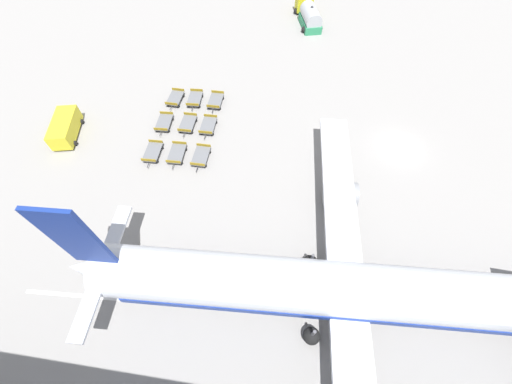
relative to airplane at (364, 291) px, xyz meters
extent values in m
plane|color=gray|center=(-17.63, 5.64, -3.08)|extent=(500.00, 500.00, 0.00)
cylinder|color=silver|center=(-0.03, 0.58, 0.18)|extent=(6.22, 40.66, 3.93)
cone|color=silver|center=(1.11, -19.64, 0.18)|extent=(4.00, 4.92, 3.74)
cube|color=navy|center=(1.07, -18.90, 5.53)|extent=(0.45, 2.96, 6.77)
cube|color=silver|center=(1.08, -19.08, 0.77)|extent=(10.39, 1.70, 0.24)
cube|color=silver|center=(0.06, -1.04, -0.71)|extent=(37.05, 4.87, 0.44)
cylinder|color=gray|center=(-9.67, -1.19, -1.83)|extent=(2.57, 3.14, 2.40)
cube|color=navy|center=(-0.03, 0.58, -0.51)|extent=(6.07, 36.62, 0.71)
cylinder|color=#56565B|center=(3.06, -3.30, -1.62)|extent=(0.24, 0.24, 1.63)
sphere|color=black|center=(3.06, -3.30, -2.43)|extent=(1.29, 1.29, 1.29)
cylinder|color=#56565B|center=(-2.67, -3.63, -1.62)|extent=(0.24, 0.24, 1.63)
sphere|color=black|center=(-2.67, -3.63, -2.43)|extent=(1.29, 1.29, 1.29)
cube|color=yellow|center=(-46.00, -6.57, -1.62)|extent=(2.59, 2.97, 2.10)
cube|color=#2D8C5B|center=(-41.70, -5.33, -2.52)|extent=(5.51, 3.81, 1.12)
cylinder|color=#ADB2B7|center=(-41.70, -5.33, -1.38)|extent=(5.23, 3.60, 2.38)
sphere|color=#333338|center=(-41.70, -5.33, -0.20)|extent=(0.44, 0.44, 0.44)
sphere|color=black|center=(-46.07, -5.34, -2.63)|extent=(0.90, 0.90, 0.90)
sphere|color=black|center=(-45.41, -7.65, -2.63)|extent=(0.90, 0.90, 0.90)
sphere|color=black|center=(-40.62, -3.77, -2.63)|extent=(0.90, 0.90, 0.90)
sphere|color=black|center=(-39.95, -6.08, -2.63)|extent=(0.90, 0.90, 0.90)
cube|color=yellow|center=(-14.51, -31.45, -1.92)|extent=(5.67, 3.37, 1.78)
cube|color=#1E232D|center=(-11.99, -30.84, -1.60)|extent=(0.51, 1.83, 0.62)
sphere|color=black|center=(-12.60, -32.06, -2.78)|extent=(0.60, 0.60, 0.60)
sphere|color=black|center=(-13.08, -30.04, -2.78)|extent=(0.60, 0.60, 0.60)
sphere|color=black|center=(-15.95, -32.87, -2.78)|extent=(0.60, 0.60, 0.60)
sphere|color=black|center=(-16.43, -30.85, -2.78)|extent=(0.60, 0.60, 0.60)
cube|color=slate|center=(-21.78, -21.04, -2.53)|extent=(2.83, 1.66, 0.10)
cube|color=olive|center=(-20.43, -21.08, -2.32)|extent=(0.13, 1.57, 0.32)
cube|color=olive|center=(-23.12, -20.99, -2.32)|extent=(0.13, 1.57, 0.32)
cube|color=#333338|center=(-20.04, -21.09, -2.65)|extent=(0.70, 0.08, 0.06)
sphere|color=black|center=(-20.83, -21.73, -2.90)|extent=(0.36, 0.36, 0.36)
sphere|color=black|center=(-20.78, -20.40, -2.90)|extent=(0.36, 0.36, 0.36)
sphere|color=black|center=(-22.77, -21.67, -2.90)|extent=(0.36, 0.36, 0.36)
sphere|color=black|center=(-22.73, -20.34, -2.90)|extent=(0.36, 0.36, 0.36)
cube|color=slate|center=(-17.45, -21.09, -2.53)|extent=(2.86, 1.72, 0.10)
cube|color=olive|center=(-16.10, -21.01, -2.32)|extent=(0.17, 1.57, 0.32)
cube|color=olive|center=(-18.80, -21.17, -2.32)|extent=(0.17, 1.57, 0.32)
cube|color=#333338|center=(-15.71, -20.99, -2.65)|extent=(0.70, 0.10, 0.06)
sphere|color=black|center=(-16.44, -21.70, -2.90)|extent=(0.36, 0.36, 0.36)
sphere|color=black|center=(-16.52, -20.37, -2.90)|extent=(0.36, 0.36, 0.36)
sphere|color=black|center=(-18.38, -21.81, -2.90)|extent=(0.36, 0.36, 0.36)
sphere|color=black|center=(-18.46, -20.48, -2.90)|extent=(0.36, 0.36, 0.36)
cube|color=slate|center=(-12.90, -20.93, -2.53)|extent=(2.83, 1.65, 0.10)
cube|color=olive|center=(-11.55, -20.89, -2.32)|extent=(0.13, 1.57, 0.32)
cube|color=olive|center=(-14.24, -20.98, -2.32)|extent=(0.13, 1.57, 0.32)
cube|color=#333338|center=(-11.16, -20.88, -2.65)|extent=(0.70, 0.08, 0.06)
sphere|color=black|center=(-11.90, -21.57, -2.90)|extent=(0.36, 0.36, 0.36)
sphere|color=black|center=(-11.95, -20.24, -2.90)|extent=(0.36, 0.36, 0.36)
sphere|color=black|center=(-13.85, -21.63, -2.90)|extent=(0.36, 0.36, 0.36)
sphere|color=black|center=(-13.89, -20.30, -2.90)|extent=(0.36, 0.36, 0.36)
cube|color=slate|center=(-22.00, -18.60, -2.53)|extent=(2.86, 1.72, 0.10)
cube|color=olive|center=(-20.65, -18.53, -2.32)|extent=(0.17, 1.57, 0.32)
cube|color=olive|center=(-23.34, -18.68, -2.32)|extent=(0.17, 1.57, 0.32)
cube|color=#333338|center=(-20.26, -18.50, -2.65)|extent=(0.70, 0.10, 0.06)
sphere|color=black|center=(-20.99, -19.21, -2.90)|extent=(0.36, 0.36, 0.36)
sphere|color=black|center=(-21.06, -17.88, -2.90)|extent=(0.36, 0.36, 0.36)
sphere|color=black|center=(-22.93, -19.32, -2.90)|extent=(0.36, 0.36, 0.36)
sphere|color=black|center=(-23.01, -17.99, -2.90)|extent=(0.36, 0.36, 0.36)
cube|color=slate|center=(-17.65, -18.34, -2.53)|extent=(2.78, 1.57, 0.10)
cube|color=olive|center=(-16.30, -18.34, -2.32)|extent=(0.08, 1.57, 0.32)
cube|color=olive|center=(-19.00, -18.34, -2.32)|extent=(0.08, 1.57, 0.32)
cube|color=#333338|center=(-15.91, -18.34, -2.65)|extent=(0.70, 0.06, 0.06)
sphere|color=black|center=(-16.68, -19.00, -2.90)|extent=(0.36, 0.36, 0.36)
sphere|color=black|center=(-16.68, -17.67, -2.90)|extent=(0.36, 0.36, 0.36)
sphere|color=black|center=(-18.62, -19.00, -2.90)|extent=(0.36, 0.36, 0.36)
sphere|color=black|center=(-18.62, -17.67, -2.90)|extent=(0.36, 0.36, 0.36)
cube|color=slate|center=(-13.05, -18.31, -2.53)|extent=(2.83, 1.66, 0.10)
cube|color=olive|center=(-11.70, -18.26, -2.32)|extent=(0.14, 1.57, 0.32)
cube|color=olive|center=(-14.40, -18.35, -2.32)|extent=(0.14, 1.57, 0.32)
cube|color=#333338|center=(-11.31, -18.25, -2.65)|extent=(0.70, 0.08, 0.06)
sphere|color=black|center=(-12.06, -18.94, -2.90)|extent=(0.36, 0.36, 0.36)
sphere|color=black|center=(-12.10, -17.61, -2.90)|extent=(0.36, 0.36, 0.36)
sphere|color=black|center=(-14.00, -19.01, -2.90)|extent=(0.36, 0.36, 0.36)
sphere|color=black|center=(-14.05, -17.68, -2.90)|extent=(0.36, 0.36, 0.36)
cube|color=slate|center=(-22.01, -15.99, -2.53)|extent=(2.78, 1.57, 0.10)
cube|color=olive|center=(-20.66, -15.99, -2.32)|extent=(0.08, 1.57, 0.32)
cube|color=olive|center=(-23.36, -16.00, -2.32)|extent=(0.08, 1.57, 0.32)
cube|color=#333338|center=(-20.27, -15.99, -2.65)|extent=(0.70, 0.06, 0.06)
sphere|color=black|center=(-21.04, -16.66, -2.90)|extent=(0.36, 0.36, 0.36)
sphere|color=black|center=(-21.04, -15.33, -2.90)|extent=(0.36, 0.36, 0.36)
sphere|color=black|center=(-22.98, -16.66, -2.90)|extent=(0.36, 0.36, 0.36)
sphere|color=black|center=(-22.98, -15.33, -2.90)|extent=(0.36, 0.36, 0.36)
cube|color=slate|center=(-17.69, -15.93, -2.53)|extent=(2.79, 1.58, 0.10)
cube|color=olive|center=(-16.34, -15.92, -2.32)|extent=(0.09, 1.57, 0.32)
cube|color=olive|center=(-19.04, -15.94, -2.32)|extent=(0.09, 1.57, 0.32)
cube|color=#333338|center=(-15.95, -15.92, -2.65)|extent=(0.70, 0.06, 0.06)
sphere|color=black|center=(-16.71, -16.59, -2.90)|extent=(0.36, 0.36, 0.36)
sphere|color=black|center=(-16.72, -15.26, -2.90)|extent=(0.36, 0.36, 0.36)
sphere|color=black|center=(-18.65, -16.60, -2.90)|extent=(0.36, 0.36, 0.36)
sphere|color=black|center=(-18.66, -15.27, -2.90)|extent=(0.36, 0.36, 0.36)
cube|color=slate|center=(-13.06, -15.66, -2.53)|extent=(2.79, 1.59, 0.10)
cube|color=olive|center=(-11.71, -15.67, -2.32)|extent=(0.09, 1.57, 0.32)
cube|color=olive|center=(-14.41, -15.66, -2.32)|extent=(0.09, 1.57, 0.32)
cube|color=#333338|center=(-11.32, -15.68, -2.65)|extent=(0.70, 0.06, 0.06)
sphere|color=black|center=(-12.10, -16.34, -2.90)|extent=(0.36, 0.36, 0.36)
sphere|color=black|center=(-12.09, -15.01, -2.90)|extent=(0.36, 0.36, 0.36)
sphere|color=black|center=(-14.04, -16.32, -2.90)|extent=(0.36, 0.36, 0.36)
sphere|color=black|center=(-14.03, -14.99, -2.90)|extent=(0.36, 0.36, 0.36)
cube|color=white|center=(1.82, -9.55, -3.08)|extent=(2.24, 34.18, 0.01)
camera|label=1|loc=(7.82, -6.80, 22.87)|focal=22.00mm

